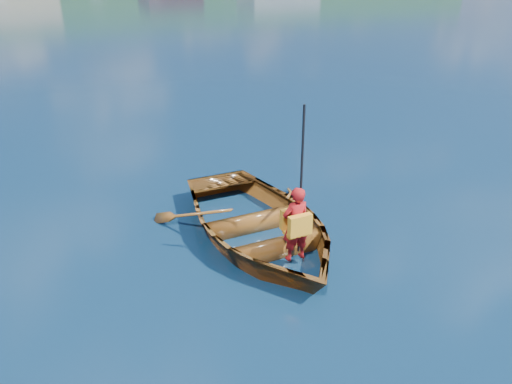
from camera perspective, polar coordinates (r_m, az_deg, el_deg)
The scene contains 3 objects.
ground at distance 8.36m, azimuth -3.03°, elevation -3.55°, with size 600.00×600.00×0.00m.
rowboat at distance 7.79m, azimuth 0.25°, elevation -3.68°, with size 2.78×3.87×0.80m.
child_paddler at distance 6.95m, azimuth 4.57°, elevation -3.58°, with size 0.41×0.34×2.20m.
Camera 1 is at (-2.66, -6.85, 3.99)m, focal length 35.00 mm.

